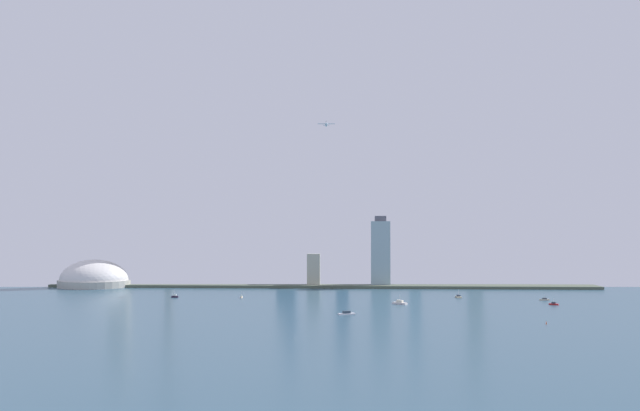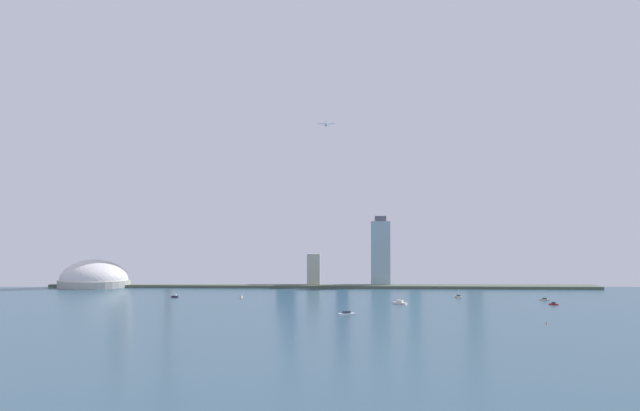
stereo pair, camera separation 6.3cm
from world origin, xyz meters
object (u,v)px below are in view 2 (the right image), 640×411
object	(u,v)px
skyscraper_4	(342,244)
boat_6	(554,304)
skyscraper_0	(415,241)
skyscraper_2	(381,253)
skyscraper_6	(292,240)
skyscraper_1	(286,265)
boat_5	(544,299)
observation_tower	(170,167)
boat_1	(400,303)
boat_3	(459,296)
channel_buoy_0	(546,323)
airplane	(326,124)
skyscraper_3	(120,241)
stadium_dome	(96,280)
boat_2	(175,296)
skyscraper_7	(475,231)
boat_0	(347,313)
skyscraper_5	(314,270)
boat_4	(241,297)

from	to	relation	value
skyscraper_4	boat_6	distance (m)	369.88
skyscraper_0	skyscraper_4	distance (m)	110.38
skyscraper_2	skyscraper_6	distance (m)	165.38
skyscraper_1	boat_5	bearing A→B (deg)	-32.85
observation_tower	skyscraper_2	size ratio (longest dim) A/B	3.36
boat_1	boat_3	distance (m)	110.08
channel_buoy_0	observation_tower	bearing A→B (deg)	138.62
skyscraper_1	airplane	world-z (taller)	airplane
skyscraper_2	boat_1	world-z (taller)	skyscraper_2
skyscraper_3	boat_5	size ratio (longest dim) A/B	11.85
stadium_dome	boat_2	size ratio (longest dim) A/B	11.02
stadium_dome	boat_3	bearing A→B (deg)	-14.86
observation_tower	airplane	world-z (taller)	observation_tower
observation_tower	skyscraper_4	size ratio (longest dim) A/B	2.75
boat_6	skyscraper_2	bearing A→B (deg)	163.51
skyscraper_1	skyscraper_7	distance (m)	304.47
boat_6	channel_buoy_0	bearing A→B (deg)	-74.43
skyscraper_3	skyscraper_4	size ratio (longest dim) A/B	1.06
skyscraper_2	skyscraper_3	xyz separation A→B (m)	(-385.64, 2.46, 17.53)
observation_tower	skyscraper_1	distance (m)	229.71
skyscraper_3	airplane	distance (m)	352.12
skyscraper_6	boat_0	xyz separation A→B (m)	(90.90, -408.13, -65.47)
skyscraper_3	boat_6	world-z (taller)	skyscraper_3
boat_1	boat_2	distance (m)	279.73
skyscraper_7	channel_buoy_0	xyz separation A→B (m)	(-20.30, -473.38, -80.04)
boat_1	boat_6	bearing A→B (deg)	38.24
skyscraper_5	airplane	distance (m)	212.11
boat_0	boat_4	world-z (taller)	boat_4
skyscraper_1	skyscraper_6	xyz separation A→B (m)	(4.44, 50.45, 37.16)
skyscraper_6	boat_2	distance (m)	287.31
observation_tower	skyscraper_5	size ratio (longest dim) A/B	7.16
skyscraper_4	channel_buoy_0	world-z (taller)	skyscraper_4
skyscraper_2	skyscraper_6	size ratio (longest dim) A/B	0.65
observation_tower	stadium_dome	world-z (taller)	observation_tower
skyscraper_7	boat_1	bearing A→B (deg)	-113.74
channel_buoy_0	boat_3	bearing A→B (deg)	100.31
skyscraper_4	channel_buoy_0	distance (m)	473.94
skyscraper_6	channel_buoy_0	xyz separation A→B (m)	(269.99, -467.65, -65.46)
boat_5	observation_tower	bearing A→B (deg)	-24.47
skyscraper_0	skyscraper_4	xyz separation A→B (m)	(-109.06, 16.23, -5.17)
skyscraper_5	boat_0	world-z (taller)	skyscraper_5
boat_2	boat_6	distance (m)	448.25
skyscraper_1	boat_6	bearing A→B (deg)	-38.75
skyscraper_5	channel_buoy_0	bearing A→B (deg)	-58.54
skyscraper_0	boat_4	size ratio (longest dim) A/B	15.74
boat_0	boat_2	world-z (taller)	boat_2
skyscraper_3	boat_5	world-z (taller)	skyscraper_3
skyscraper_4	boat_3	distance (m)	253.33
boat_2	boat_4	distance (m)	83.01
skyscraper_6	boat_6	xyz separation A→B (m)	(321.37, -311.93, -65.55)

